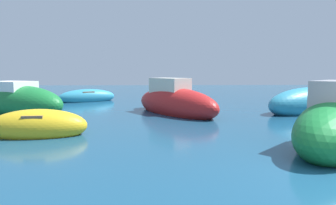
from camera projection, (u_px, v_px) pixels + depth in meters
name	position (u px, v px, depth m)	size (l,w,h in m)	color
moored_boat_0	(309.00, 103.00, 14.22)	(5.83, 4.07, 1.69)	teal
moored_boat_1	(175.00, 102.00, 13.84)	(4.85, 5.80, 2.17)	#B21E1E
moored_boat_2	(18.00, 102.00, 14.00)	(5.93, 4.17, 2.04)	#197233
moored_boat_3	(38.00, 126.00, 8.94)	(3.25, 1.54, 1.14)	gold
moored_boat_4	(87.00, 97.00, 19.55)	(4.14, 3.04, 1.14)	teal
moored_boat_6	(295.00, 97.00, 19.97)	(3.51, 2.81, 0.96)	teal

